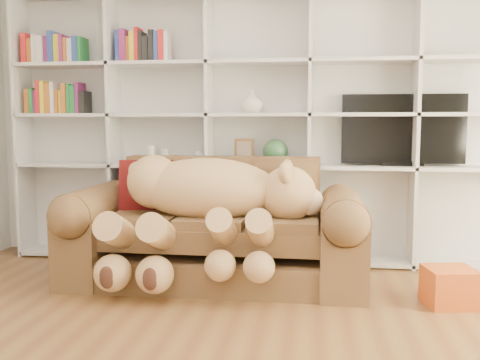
# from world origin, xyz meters

# --- Properties ---
(wall_back) EXTENTS (5.00, 0.02, 2.70)m
(wall_back) POSITION_xyz_m (0.00, 2.50, 1.35)
(wall_back) COLOR white
(wall_back) RESTS_ON floor
(bookshelf) EXTENTS (4.43, 0.35, 2.40)m
(bookshelf) POSITION_xyz_m (-0.24, 2.36, 1.31)
(bookshelf) COLOR silver
(bookshelf) RESTS_ON floor
(sofa) EXTENTS (2.26, 0.98, 0.95)m
(sofa) POSITION_xyz_m (-0.27, 1.66, 0.36)
(sofa) COLOR brown
(sofa) RESTS_ON floor
(teddy_bear) EXTENTS (1.58, 0.89, 0.92)m
(teddy_bear) POSITION_xyz_m (-0.31, 1.47, 0.65)
(teddy_bear) COLOR tan
(teddy_bear) RESTS_ON sofa
(throw_pillow) EXTENTS (0.47, 0.32, 0.46)m
(throw_pillow) POSITION_xyz_m (-0.87, 1.82, 0.70)
(throw_pillow) COLOR #611011
(throw_pillow) RESTS_ON sofa
(gift_box) EXTENTS (0.37, 0.35, 0.26)m
(gift_box) POSITION_xyz_m (1.40, 1.30, 0.13)
(gift_box) COLOR #C9531A
(gift_box) RESTS_ON floor
(tv) EXTENTS (1.03, 0.18, 0.61)m
(tv) POSITION_xyz_m (1.23, 2.35, 1.16)
(tv) COLOR black
(tv) RESTS_ON bookshelf
(picture_frame) EXTENTS (0.17, 0.04, 0.21)m
(picture_frame) POSITION_xyz_m (-0.13, 2.30, 0.98)
(picture_frame) COLOR brown
(picture_frame) RESTS_ON bookshelf
(green_vase) EXTENTS (0.22, 0.22, 0.22)m
(green_vase) POSITION_xyz_m (0.15, 2.30, 0.98)
(green_vase) COLOR #2F5B34
(green_vase) RESTS_ON bookshelf
(figurine_tall) EXTENTS (0.09, 0.09, 0.16)m
(figurine_tall) POSITION_xyz_m (-0.98, 2.30, 0.95)
(figurine_tall) COLOR silver
(figurine_tall) RESTS_ON bookshelf
(figurine_short) EXTENTS (0.10, 0.10, 0.13)m
(figurine_short) POSITION_xyz_m (-0.85, 2.30, 0.93)
(figurine_short) COLOR silver
(figurine_short) RESTS_ON bookshelf
(snow_globe) EXTENTS (0.11, 0.11, 0.11)m
(snow_globe) POSITION_xyz_m (-0.53, 2.30, 0.93)
(snow_globe) COLOR silver
(snow_globe) RESTS_ON bookshelf
(shelf_vase) EXTENTS (0.23, 0.23, 0.19)m
(shelf_vase) POSITION_xyz_m (-0.06, 2.30, 1.41)
(shelf_vase) COLOR white
(shelf_vase) RESTS_ON bookshelf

